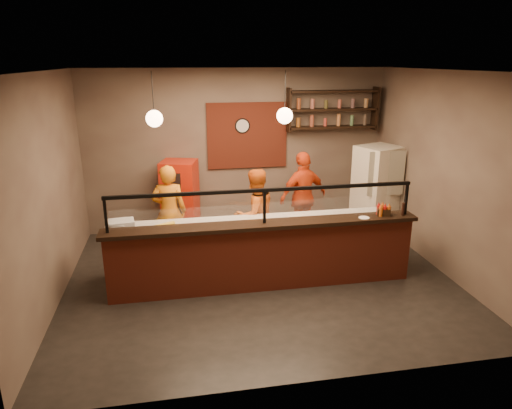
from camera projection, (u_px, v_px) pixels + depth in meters
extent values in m
plane|color=black|center=(260.00, 279.00, 7.30)|extent=(6.00, 6.00, 0.00)
plane|color=#352F29|center=(261.00, 71.00, 6.32)|extent=(6.00, 6.00, 0.00)
plane|color=#776857|center=(237.00, 151.00, 9.16)|extent=(6.00, 0.00, 6.00)
plane|color=#776857|center=(48.00, 192.00, 6.30)|extent=(0.00, 5.00, 5.00)
plane|color=#776857|center=(444.00, 174.00, 7.32)|extent=(0.00, 5.00, 5.00)
plane|color=#776857|center=(308.00, 247.00, 4.47)|extent=(6.00, 0.00, 6.00)
cube|color=maroon|center=(247.00, 136.00, 9.07)|extent=(1.60, 0.04, 1.30)
cube|color=maroon|center=(264.00, 258.00, 6.87)|extent=(4.60, 0.25, 1.00)
cube|color=black|center=(264.00, 225.00, 6.71)|extent=(4.70, 0.37, 0.06)
cube|color=gray|center=(258.00, 249.00, 7.36)|extent=(4.60, 0.75, 0.85)
cube|color=silver|center=(258.00, 223.00, 7.22)|extent=(4.60, 0.75, 0.05)
cube|color=white|center=(264.00, 207.00, 6.62)|extent=(4.40, 0.02, 0.50)
cube|color=black|center=(265.00, 190.00, 6.54)|extent=(4.50, 0.05, 0.05)
cube|color=black|center=(106.00, 216.00, 6.24)|extent=(0.04, 0.04, 0.50)
cube|color=black|center=(264.00, 207.00, 6.62)|extent=(0.04, 0.04, 0.50)
cube|color=black|center=(406.00, 199.00, 7.00)|extent=(0.04, 0.04, 0.50)
cube|color=black|center=(332.00, 127.00, 9.17)|extent=(1.80, 0.28, 0.04)
cube|color=black|center=(333.00, 109.00, 9.07)|extent=(1.80, 0.28, 0.04)
cube|color=black|center=(334.00, 91.00, 8.96)|extent=(1.80, 0.28, 0.04)
cube|color=black|center=(289.00, 110.00, 8.91)|extent=(0.04, 0.28, 0.85)
cube|color=black|center=(375.00, 108.00, 9.22)|extent=(0.04, 0.28, 0.85)
cylinder|color=black|center=(242.00, 126.00, 8.98)|extent=(0.30, 0.04, 0.30)
cylinder|color=black|center=(153.00, 93.00, 6.35)|extent=(0.01, 0.01, 0.60)
sphere|color=#F6B887|center=(154.00, 119.00, 6.46)|extent=(0.24, 0.24, 0.24)
cylinder|color=black|center=(285.00, 92.00, 6.67)|extent=(0.01, 0.01, 0.60)
sphere|color=#F6B887|center=(285.00, 116.00, 6.78)|extent=(0.24, 0.24, 0.24)
imported|color=orange|center=(169.00, 211.00, 7.93)|extent=(0.63, 0.44, 1.65)
imported|color=#CC5713|center=(255.00, 215.00, 7.82)|extent=(0.96, 0.87, 1.61)
imported|color=#DF4115|center=(303.00, 197.00, 8.64)|extent=(1.10, 0.74, 1.73)
cube|color=beige|center=(376.00, 191.00, 8.90)|extent=(0.95, 0.92, 1.78)
cube|color=red|center=(180.00, 199.00, 8.89)|extent=(0.78, 0.74, 1.51)
cylinder|color=beige|center=(301.00, 220.00, 7.29)|extent=(0.61, 0.61, 0.01)
cube|color=silver|center=(117.00, 228.00, 6.75)|extent=(0.31, 0.26, 0.14)
cube|color=silver|center=(123.00, 226.00, 6.79)|extent=(0.38, 0.32, 0.17)
cube|color=silver|center=(117.00, 226.00, 6.79)|extent=(0.37, 0.32, 0.17)
cylinder|color=yellow|center=(163.00, 225.00, 6.96)|extent=(0.36, 0.23, 0.06)
cube|color=black|center=(383.00, 212.00, 7.02)|extent=(0.23, 0.20, 0.11)
cylinder|color=black|center=(403.00, 209.00, 6.99)|extent=(0.04, 0.04, 0.20)
cylinder|color=white|center=(364.00, 218.00, 6.90)|extent=(0.17, 0.17, 0.01)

